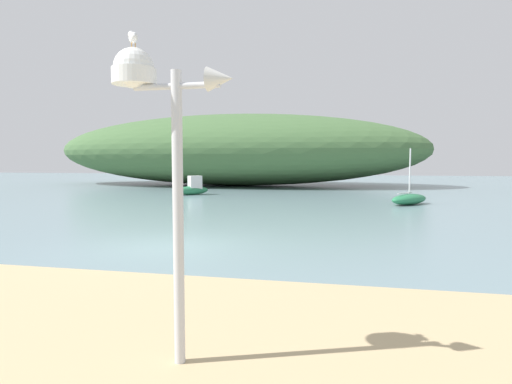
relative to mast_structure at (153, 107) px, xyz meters
name	(u,v)px	position (x,y,z in m)	size (l,w,h in m)	color
ground_plane	(169,247)	(-2.91, 6.97, -3.08)	(120.00, 120.00, 0.00)	gray
distant_hill	(235,150)	(-8.78, 36.44, 0.36)	(36.62, 14.19, 6.87)	#476B3D
mast_structure	(153,107)	(0.00, 0.00, 0.00)	(1.38, 0.48, 3.53)	silver
seagull_on_radar	(133,37)	(-0.23, 0.01, 0.77)	(0.22, 0.24, 0.20)	orange
motorboat_by_sandbar	(193,188)	(-8.71, 24.43, -2.59)	(2.29, 2.31, 1.35)	#287A4C
sailboat_far_right	(409,199)	(5.43, 20.58, -2.76)	(2.66, 2.88, 3.11)	#287A4C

